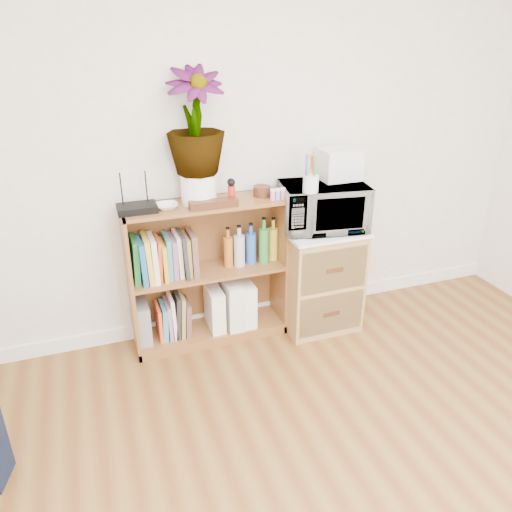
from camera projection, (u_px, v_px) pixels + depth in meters
name	position (u px, v px, depth m)	size (l,w,h in m)	color
skirting_board	(252.00, 310.00, 3.60)	(4.00, 0.02, 0.10)	white
bookshelf	(208.00, 273.00, 3.20)	(1.00, 0.30, 0.95)	brown
wicker_unit	(318.00, 278.00, 3.41)	(0.50, 0.45, 0.70)	#9E7542
microwave	(323.00, 206.00, 3.19)	(0.53, 0.36, 0.29)	white
pen_cup	(311.00, 184.00, 2.96)	(0.09, 0.09, 0.10)	white
small_appliance	(339.00, 164.00, 3.19)	(0.25, 0.21, 0.20)	white
router	(137.00, 208.00, 2.85)	(0.22, 0.15, 0.04)	black
white_bowl	(167.00, 206.00, 2.89)	(0.13, 0.13, 0.03)	silver
plant_pot	(199.00, 188.00, 2.97)	(0.21, 0.21, 0.18)	white
potted_plant	(195.00, 122.00, 2.80)	(0.33, 0.33, 0.60)	#307A38
trinket_box	(214.00, 204.00, 2.91)	(0.29, 0.07, 0.05)	#3C1E10
kokeshi_doll	(231.00, 194.00, 2.99)	(0.04, 0.04, 0.10)	#B52316
wooden_bowl	(262.00, 191.00, 3.10)	(0.11, 0.11, 0.06)	#3D2110
paint_jars	(278.00, 195.00, 3.04)	(0.11, 0.04, 0.06)	pink
file_box	(143.00, 321.00, 3.18)	(0.08, 0.21, 0.27)	gray
magazine_holder_left	(215.00, 308.00, 3.31)	(0.09, 0.23, 0.29)	white
magazine_holder_mid	(232.00, 303.00, 3.34)	(0.10, 0.26, 0.33)	white
magazine_holder_right	(245.00, 302.00, 3.37)	(0.10, 0.24, 0.30)	white
cookbooks	(164.00, 257.00, 3.05)	(0.39, 0.20, 0.29)	#1C6B31
liquor_bottles	(258.00, 243.00, 3.23)	(0.45, 0.07, 0.30)	#B55F22
lower_books	(173.00, 317.00, 3.24)	(0.21, 0.19, 0.30)	#DE4D27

